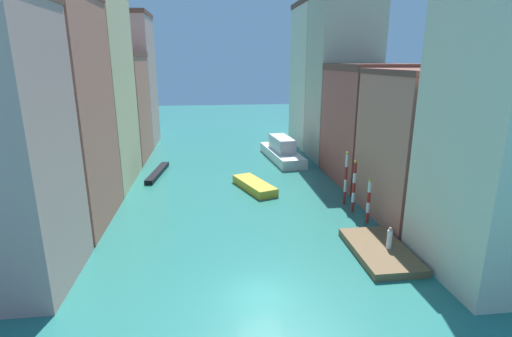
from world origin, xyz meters
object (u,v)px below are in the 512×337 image
at_px(person_on_dock, 389,238).
at_px(mooring_pole_1, 354,186).
at_px(gondola_black, 158,173).
at_px(motorboat_0, 254,185).
at_px(vaporetto_white, 282,151).
at_px(waterfront_dock, 380,251).
at_px(mooring_pole_0, 369,200).
at_px(mooring_pole_2, 346,178).

distance_m(person_on_dock, mooring_pole_1, 8.30).
bearing_deg(mooring_pole_1, gondola_black, 143.39).
bearing_deg(motorboat_0, vaporetto_white, 66.79).
xyz_separation_m(mooring_pole_1, motorboat_0, (-8.17, 7.37, -2.06)).
height_order(waterfront_dock, mooring_pole_1, mooring_pole_1).
bearing_deg(person_on_dock, mooring_pole_0, 82.23).
relative_size(waterfront_dock, gondola_black, 0.83).
bearing_deg(person_on_dock, gondola_black, 129.87).
distance_m(gondola_black, motorboat_0, 12.96).
relative_size(person_on_dock, mooring_pole_2, 0.31).
distance_m(mooring_pole_2, gondola_black, 22.81).
bearing_deg(mooring_pole_2, vaporetto_white, 98.77).
height_order(mooring_pole_0, vaporetto_white, mooring_pole_0).
xyz_separation_m(mooring_pole_1, vaporetto_white, (-2.82, 19.86, -1.33)).
bearing_deg(motorboat_0, gondola_black, 148.02).
bearing_deg(person_on_dock, waterfront_dock, 162.15).
xyz_separation_m(mooring_pole_2, motorboat_0, (-8.11, 5.37, -2.20)).
bearing_deg(vaporetto_white, person_on_dock, -85.14).
xyz_separation_m(person_on_dock, gondola_black, (-18.74, 22.44, -1.01)).
relative_size(gondola_black, motorboat_0, 1.18).
height_order(mooring_pole_0, gondola_black, mooring_pole_0).
relative_size(person_on_dock, motorboat_0, 0.23).
distance_m(mooring_pole_2, motorboat_0, 9.98).
height_order(gondola_black, motorboat_0, motorboat_0).
height_order(waterfront_dock, gondola_black, waterfront_dock).
xyz_separation_m(mooring_pole_0, mooring_pole_2, (-0.40, 4.58, 0.61)).
xyz_separation_m(mooring_pole_2, gondola_black, (-19.11, 12.24, -2.36)).
bearing_deg(motorboat_0, waterfront_dock, -64.93).
height_order(person_on_dock, mooring_pole_0, mooring_pole_0).
height_order(mooring_pole_1, vaporetto_white, mooring_pole_1).
bearing_deg(person_on_dock, vaporetto_white, 94.86).
bearing_deg(waterfront_dock, vaporetto_white, 93.79).
bearing_deg(person_on_dock, mooring_pole_2, 87.92).
relative_size(mooring_pole_2, gondola_black, 0.62).
xyz_separation_m(waterfront_dock, gondola_black, (-18.20, 22.26, -0.00)).
bearing_deg(person_on_dock, mooring_pole_1, 86.99).
distance_m(waterfront_dock, mooring_pole_1, 8.38).
xyz_separation_m(person_on_dock, motorboat_0, (-7.74, 15.57, -0.85)).
relative_size(person_on_dock, gondola_black, 0.19).
bearing_deg(waterfront_dock, gondola_black, 129.26).
height_order(waterfront_dock, vaporetto_white, vaporetto_white).
relative_size(waterfront_dock, mooring_pole_0, 1.75).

